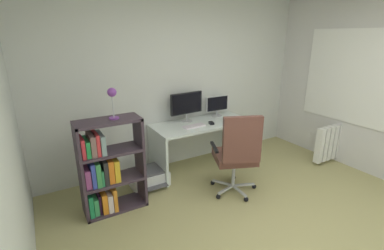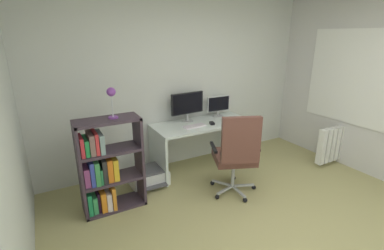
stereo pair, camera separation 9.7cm
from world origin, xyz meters
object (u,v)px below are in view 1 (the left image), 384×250
office_chair (237,152)px  desk_lamp (112,97)px  desk (202,134)px  monitor_secondary (217,105)px  keyboard (194,126)px  bookshelf (105,170)px  computer_mouse (211,123)px  printer (148,177)px  monitor_main (187,104)px  radiator (333,142)px

office_chair → desk_lamp: size_ratio=3.22×
desk → monitor_secondary: (0.40, 0.18, 0.38)m
monitor_secondary → keyboard: monitor_secondary is taller
keyboard → bookshelf: size_ratio=0.30×
computer_mouse → printer: (-1.03, 0.03, -0.64)m
desk_lamp → monitor_main: bearing=25.5°
desk → bookshelf: 1.64m
monitor_secondary → radiator: size_ratio=0.53×
monitor_secondary → office_chair: bearing=-112.7°
bookshelf → printer: bearing=27.1°
desk → desk_lamp: 1.71m
monitor_main → desk_lamp: size_ratio=1.57×
keyboard → printer: 0.97m
keyboard → office_chair: size_ratio=0.30×
bookshelf → desk_lamp: desk_lamp is taller
computer_mouse → radiator: computer_mouse is taller
office_chair → monitor_secondary: bearing=67.3°
monitor_secondary → bookshelf: (-1.98, -0.60, -0.40)m
keyboard → bookshelf: 1.43m
monitor_secondary → bookshelf: 2.11m
monitor_secondary → bookshelf: bookshelf is taller
monitor_secondary → computer_mouse: bearing=-135.6°
printer → desk_lamp: bearing=-145.9°
computer_mouse → monitor_main: bearing=144.3°
computer_mouse → bookshelf: 1.71m
monitor_main → bookshelf: bearing=-157.0°
desk → desk_lamp: bearing=-163.4°
monitor_main → keyboard: monitor_main is taller
printer → office_chair: bearing=-43.5°
computer_mouse → bookshelf: bookshelf is taller
office_chair → computer_mouse: bearing=79.5°
radiator → monitor_main: bearing=152.1°
monitor_main → office_chair: (0.10, -1.11, -0.39)m
monitor_secondary → desk_lamp: desk_lamp is taller
monitor_main → printer: monitor_main is taller
monitor_secondary → keyboard: size_ratio=1.21×
monitor_main → printer: bearing=-160.5°
bookshelf → printer: 0.83m
desk_lamp → radiator: size_ratio=0.45×
desk → bookshelf: size_ratio=1.37×
computer_mouse → printer: 1.21m
keyboard → desk_lamp: 1.41m
bookshelf → monitor_secondary: bearing=16.9°
desk_lamp → radiator: desk_lamp is taller
desk_lamp → desk: bearing=16.6°
keyboard → desk_lamp: desk_lamp is taller
desk_lamp → radiator: 3.56m
desk_lamp → bookshelf: bearing=180.0°
monitor_secondary → desk_lamp: 1.98m
desk → radiator: size_ratio=1.99×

